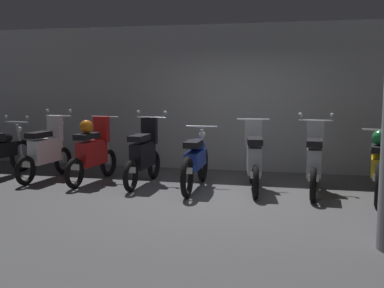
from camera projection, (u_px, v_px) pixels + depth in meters
The scene contains 9 objects.
ground_plane at pixel (218, 198), 7.39m from camera, with size 80.00×80.00×0.00m, color #4C4C4F.
back_wall at pixel (240, 98), 9.73m from camera, with size 16.76×0.30×2.97m, color #9EA0A3.
motorbike_slot_1 at pixel (46, 151), 8.87m from camera, with size 0.59×1.68×1.29m.
motorbike_slot_2 at pixel (93, 151), 8.58m from camera, with size 0.56×1.68×1.18m.
motorbike_slot_3 at pixel (144, 155), 8.36m from camera, with size 0.59×1.68×1.29m.
motorbike_slot_4 at pixel (196, 160), 8.03m from camera, with size 0.56×1.95×1.03m.
motorbike_slot_5 at pixel (254, 159), 7.92m from camera, with size 0.56×1.68×1.18m.
motorbike_slot_6 at pixel (314, 161), 7.69m from camera, with size 0.59×1.68×1.29m.
motorbike_slot_7 at pixel (379, 164), 7.40m from camera, with size 0.56×1.94×1.08m.
Camera 1 is at (1.24, -7.13, 1.77)m, focal length 44.39 mm.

